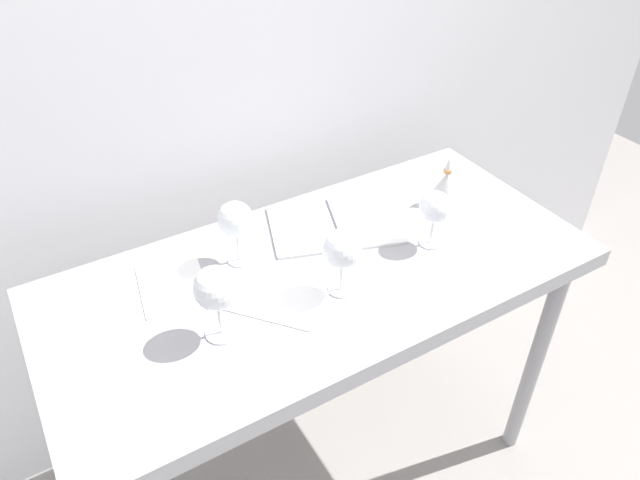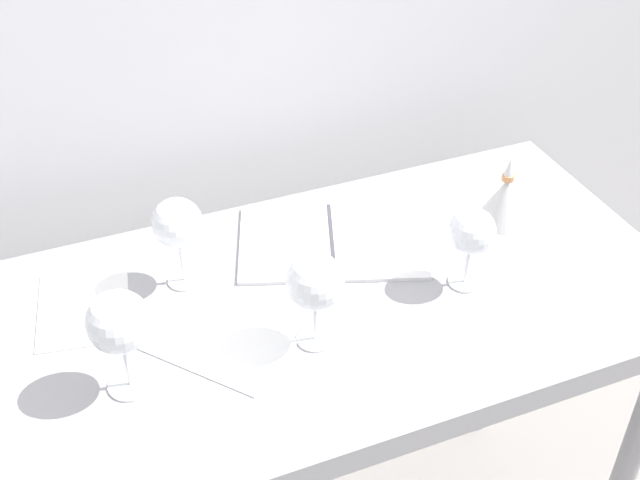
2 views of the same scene
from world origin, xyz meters
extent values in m
plane|color=gray|center=(0.00, 0.00, 0.00)|extent=(6.00, 6.00, 0.00)
cube|color=silver|center=(0.00, 0.49, 1.30)|extent=(3.80, 0.04, 2.60)
cube|color=#96969B|center=(0.00, 0.00, 0.88)|extent=(1.40, 0.64, 0.04)
cube|color=#96969B|center=(0.00, -0.33, 0.88)|extent=(1.40, 0.01, 0.05)
cylinder|color=#96969B|center=(0.64, -0.26, 0.43)|extent=(0.05, 0.05, 0.86)
cylinder|color=#96969B|center=(-0.64, 0.26, 0.43)|extent=(0.05, 0.05, 0.86)
cylinder|color=#96969B|center=(0.64, 0.26, 0.43)|extent=(0.05, 0.05, 0.86)
cylinder|color=white|center=(0.31, -0.06, 0.90)|extent=(0.06, 0.06, 0.00)
cylinder|color=white|center=(0.31, -0.06, 0.94)|extent=(0.01, 0.01, 0.08)
sphere|color=white|center=(0.31, -0.06, 1.02)|extent=(0.08, 0.08, 0.08)
cylinder|color=maroon|center=(0.31, -0.06, 1.00)|extent=(0.06, 0.06, 0.03)
cylinder|color=white|center=(-0.16, 0.13, 0.90)|extent=(0.06, 0.06, 0.00)
cylinder|color=white|center=(-0.16, 0.13, 0.95)|extent=(0.01, 0.01, 0.09)
sphere|color=white|center=(-0.16, 0.13, 1.03)|extent=(0.09, 0.09, 0.09)
cylinder|color=maroon|center=(-0.16, 0.13, 1.02)|extent=(0.06, 0.06, 0.02)
cylinder|color=white|center=(0.00, -0.10, 0.90)|extent=(0.06, 0.06, 0.00)
cylinder|color=white|center=(0.00, -0.10, 0.95)|extent=(0.01, 0.01, 0.08)
sphere|color=white|center=(0.00, -0.10, 1.03)|extent=(0.09, 0.09, 0.09)
cylinder|color=maroon|center=(0.00, -0.10, 1.01)|extent=(0.07, 0.07, 0.03)
cylinder|color=white|center=(-0.31, -0.08, 0.90)|extent=(0.07, 0.07, 0.00)
cylinder|color=white|center=(-0.31, -0.08, 0.95)|extent=(0.01, 0.01, 0.09)
sphere|color=white|center=(-0.31, -0.08, 1.04)|extent=(0.10, 0.10, 0.10)
cylinder|color=maroon|center=(-0.31, -0.08, 1.02)|extent=(0.07, 0.07, 0.02)
cube|color=white|center=(0.04, 0.16, 0.90)|extent=(0.25, 0.28, 0.01)
cube|color=white|center=(0.21, 0.11, 0.90)|extent=(0.25, 0.28, 0.01)
cube|color=#3F3F47|center=(0.13, 0.14, 0.90)|extent=(0.09, 0.23, 0.01)
cube|color=white|center=(-0.16, -0.05, 0.90)|extent=(0.26, 0.27, 0.00)
cube|color=white|center=(-0.35, 0.13, 0.90)|extent=(0.19, 0.23, 0.00)
cone|color=silver|center=(0.47, 0.08, 0.95)|extent=(0.10, 0.10, 0.10)
cylinder|color=#C17F4C|center=(0.47, 0.08, 1.00)|extent=(0.02, 0.02, 0.01)
cone|color=silver|center=(0.47, 0.08, 1.03)|extent=(0.02, 0.02, 0.04)
camera|label=1|loc=(-0.59, -0.99, 1.87)|focal=33.32mm
camera|label=2|loc=(-0.36, -1.01, 1.87)|focal=45.95mm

